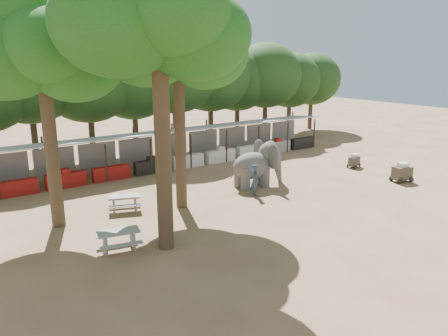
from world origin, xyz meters
TOP-DOWN VIEW (x-y plane):
  - ground at (0.00, 0.00)m, footprint 100.00×100.00m
  - vendor_stalls at (-0.00, 13.84)m, footprint 28.00×2.99m
  - yard_tree_left at (-9.13, 7.19)m, footprint 7.10×6.90m
  - yard_tree_center at (-6.13, 2.19)m, footprint 7.10×6.90m
  - yard_tree_back at (-3.13, 6.19)m, footprint 7.10×6.90m
  - backdrop_trees at (0.00, 19.00)m, footprint 46.46×5.95m
  - elephant at (2.62, 6.62)m, footprint 3.55×2.69m
  - handler at (1.30, 5.25)m, footprint 0.63×0.76m
  - picnic_table_near at (-7.69, 2.87)m, footprint 1.93×1.81m
  - picnic_table_far at (-5.69, 7.13)m, footprint 1.99×1.90m
  - cart_front at (10.54, 2.13)m, footprint 1.40×1.07m
  - cart_back at (10.99, 6.18)m, footprint 1.14×0.92m

SIDE VIEW (x-z plane):
  - ground at x=0.00m, z-range 0.00..0.00m
  - cart_back at x=10.99m, z-range -0.01..0.96m
  - picnic_table_far at x=-5.69m, z-range 0.12..0.92m
  - picnic_table_near at x=-7.69m, z-range 0.13..0.96m
  - cart_front at x=10.54m, z-range -0.01..1.21m
  - handler at x=1.30m, z-range 0.00..1.81m
  - vendor_stalls at x=0.00m, z-range -0.22..2.58m
  - elephant at x=2.62m, z-range 0.00..2.68m
  - backdrop_trees at x=0.00m, z-range 1.35..9.68m
  - yard_tree_left at x=-9.13m, z-range 2.69..13.71m
  - yard_tree_back at x=-3.13m, z-range 2.86..14.22m
  - yard_tree_center at x=-6.13m, z-range 3.19..15.23m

